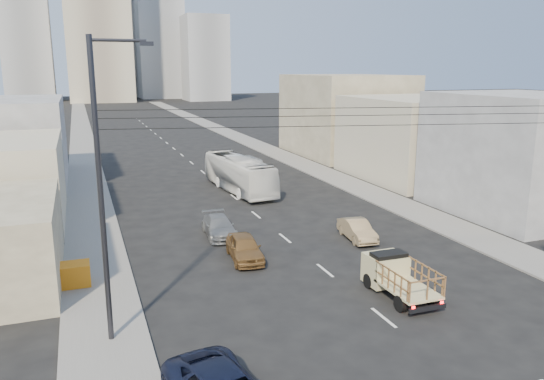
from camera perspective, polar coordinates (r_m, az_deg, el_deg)
ground at (r=23.24m, az=14.59°, el=-15.22°), size 420.00×420.00×0.00m
sidewalk_left at (r=87.31m, az=-19.74°, el=5.14°), size 3.50×180.00×0.12m
sidewalk_right at (r=90.50m, az=-4.65°, el=6.11°), size 3.50×180.00×0.12m
lane_dashes at (r=71.50m, az=-10.10°, el=4.08°), size 0.15×104.00×0.01m
flatbed_pickup at (r=26.65m, az=13.37°, el=-8.79°), size 1.95×4.41×1.90m
city_bus at (r=47.60m, az=-3.56°, el=1.76°), size 3.74×11.52×3.15m
sedan_brown at (r=30.74m, az=-2.97°, el=-6.21°), size 2.08×4.37×1.44m
sedan_tan at (r=34.66m, az=9.15°, el=-4.26°), size 1.77×4.03×1.29m
sedan_grey at (r=35.09m, az=-5.71°, el=-3.93°), size 2.07×4.57×1.30m
streetlamp_left at (r=21.11m, az=-17.72°, el=0.38°), size 2.36×0.25×12.00m
overhead_wires at (r=21.87m, az=13.70°, el=7.76°), size 23.01×5.02×0.72m
crate_stack at (r=28.77m, az=-20.76°, el=-8.52°), size 1.80×1.20×1.14m
bldg_right_near at (r=44.10m, az=25.14°, el=3.51°), size 10.00×12.00×9.00m
bldg_right_mid at (r=55.11m, az=15.19°, el=5.42°), size 11.00×14.00×8.00m
bldg_right_far at (r=68.85m, az=7.89°, el=8.01°), size 12.00×16.00×10.00m
high_rise_tower at (r=187.80m, az=-18.42°, el=18.22°), size 20.00×20.00×60.00m
midrise_ne at (r=204.08m, az=-11.97°, el=15.29°), size 16.00×16.00×40.00m
midrise_nw at (r=197.23m, az=-24.82°, el=13.62°), size 15.00×15.00×34.00m
midrise_back at (r=217.68m, az=-15.83°, el=15.46°), size 18.00×18.00×44.00m
midrise_east at (r=186.48m, az=-7.20°, el=13.86°), size 14.00×14.00×28.00m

